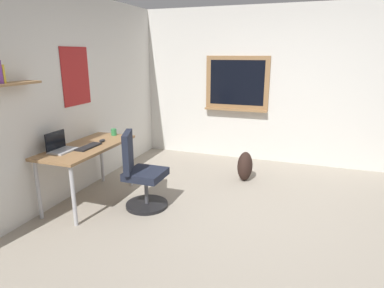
# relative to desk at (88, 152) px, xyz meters

# --- Properties ---
(ground_plane) EXTENTS (5.20, 5.20, 0.00)m
(ground_plane) POSITION_rel_desk_xyz_m (0.03, -2.07, -0.65)
(ground_plane) COLOR #9E9384
(ground_plane) RESTS_ON ground
(wall_back) EXTENTS (5.00, 0.30, 2.60)m
(wall_back) POSITION_rel_desk_xyz_m (0.02, 0.38, 0.65)
(wall_back) COLOR silver
(wall_back) RESTS_ON ground
(wall_right) EXTENTS (0.22, 5.00, 2.60)m
(wall_right) POSITION_rel_desk_xyz_m (2.47, -2.04, 0.65)
(wall_right) COLOR silver
(wall_right) RESTS_ON ground
(desk) EXTENTS (1.33, 0.60, 0.73)m
(desk) POSITION_rel_desk_xyz_m (0.00, 0.00, 0.00)
(desk) COLOR #997047
(desk) RESTS_ON ground
(office_chair) EXTENTS (0.53, 0.55, 0.95)m
(office_chair) POSITION_rel_desk_xyz_m (0.05, -0.70, -0.25)
(office_chair) COLOR black
(office_chair) RESTS_ON ground
(laptop) EXTENTS (0.31, 0.21, 0.23)m
(laptop) POSITION_rel_desk_xyz_m (-0.30, 0.14, 0.13)
(laptop) COLOR #ADAFB5
(laptop) RESTS_ON desk
(keyboard) EXTENTS (0.37, 0.13, 0.02)m
(keyboard) POSITION_rel_desk_xyz_m (-0.07, -0.08, 0.09)
(keyboard) COLOR black
(keyboard) RESTS_ON desk
(computer_mouse) EXTENTS (0.10, 0.06, 0.03)m
(computer_mouse) POSITION_rel_desk_xyz_m (0.21, -0.08, 0.10)
(computer_mouse) COLOR #262628
(computer_mouse) RESTS_ON desk
(coffee_mug) EXTENTS (0.08, 0.08, 0.09)m
(coffee_mug) POSITION_rel_desk_xyz_m (0.57, -0.03, 0.13)
(coffee_mug) COLOR #338C4C
(coffee_mug) RESTS_ON desk
(backpack) EXTENTS (0.32, 0.22, 0.43)m
(backpack) POSITION_rel_desk_xyz_m (1.36, -1.74, -0.44)
(backpack) COLOR black
(backpack) RESTS_ON ground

